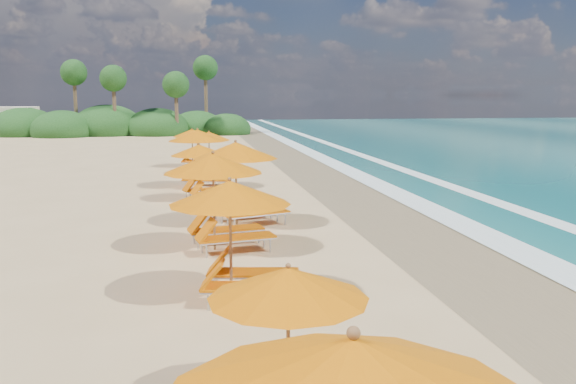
# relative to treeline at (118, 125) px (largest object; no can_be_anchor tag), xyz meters

# --- Properties ---
(ground) EXTENTS (160.00, 160.00, 0.00)m
(ground) POSITION_rel_treeline_xyz_m (9.94, -45.51, -1.00)
(ground) COLOR tan
(ground) RESTS_ON ground
(wet_sand) EXTENTS (4.00, 160.00, 0.01)m
(wet_sand) POSITION_rel_treeline_xyz_m (13.94, -45.51, -0.99)
(wet_sand) COLOR #867350
(wet_sand) RESTS_ON ground
(surf_foam) EXTENTS (4.00, 160.00, 0.01)m
(surf_foam) POSITION_rel_treeline_xyz_m (16.64, -45.51, -0.97)
(surf_foam) COLOR white
(surf_foam) RESTS_ON ground
(station_2) EXTENTS (2.37, 2.25, 2.00)m
(station_2) POSITION_rel_treeline_xyz_m (8.44, -55.56, 0.12)
(station_2) COLOR olive
(station_2) RESTS_ON ground
(station_3) EXTENTS (2.87, 2.73, 2.42)m
(station_3) POSITION_rel_treeline_xyz_m (8.09, -50.98, 0.36)
(station_3) COLOR olive
(station_3) RESTS_ON ground
(station_4) EXTENTS (3.11, 2.97, 2.58)m
(station_4) POSITION_rel_treeline_xyz_m (7.93, -47.11, 0.45)
(station_4) COLOR olive
(station_4) RESTS_ON ground
(station_5) EXTENTS (3.34, 3.26, 2.64)m
(station_5) POSITION_rel_treeline_xyz_m (8.73, -44.10, 0.48)
(station_5) COLOR olive
(station_5) RESTS_ON ground
(station_6) EXTENTS (2.83, 2.78, 2.20)m
(station_6) POSITION_rel_treeline_xyz_m (7.66, -39.62, 0.24)
(station_6) COLOR olive
(station_6) RESTS_ON ground
(station_7) EXTENTS (3.19, 3.07, 2.59)m
(station_7) POSITION_rel_treeline_xyz_m (7.69, -36.42, 0.45)
(station_7) COLOR olive
(station_7) RESTS_ON ground
(station_8) EXTENTS (2.51, 2.35, 2.22)m
(station_8) POSITION_rel_treeline_xyz_m (8.28, -32.06, 0.25)
(station_8) COLOR olive
(station_8) RESTS_ON ground
(station_9) EXTENTS (2.72, 2.64, 2.17)m
(station_9) POSITION_rel_treeline_xyz_m (7.44, -28.83, 0.22)
(station_9) COLOR olive
(station_9) RESTS_ON ground
(treeline) EXTENTS (25.80, 8.80, 9.74)m
(treeline) POSITION_rel_treeline_xyz_m (0.00, 0.00, 0.00)
(treeline) COLOR #163D14
(treeline) RESTS_ON ground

